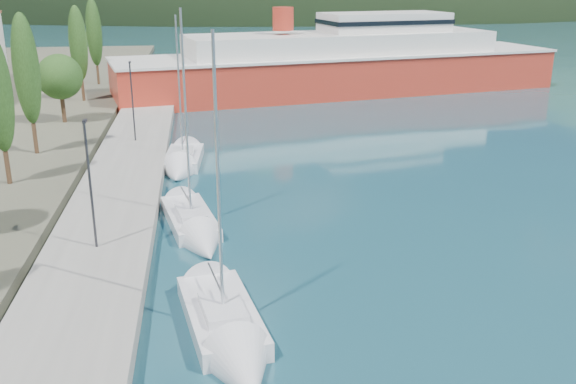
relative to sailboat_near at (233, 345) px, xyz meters
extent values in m
plane|color=#1C4B58|center=(3.04, 113.55, -0.33)|extent=(1400.00, 1400.00, 0.00)
cube|color=gray|center=(-5.96, 19.55, 0.07)|extent=(5.00, 88.00, 0.80)
cylinder|color=#47301E|center=(-12.79, 19.79, 1.39)|extent=(0.30, 0.30, 2.05)
cylinder|color=#47301E|center=(-12.79, 27.07, 1.47)|extent=(0.30, 0.30, 2.19)
ellipsoid|color=#294D1B|center=(-12.79, 27.07, 6.44)|extent=(1.80, 1.80, 7.76)
cylinder|color=#47301E|center=(-12.79, 37.63, 1.59)|extent=(0.36, 0.36, 2.44)
sphere|color=#294D1B|center=(-12.79, 37.63, 4.37)|extent=(3.90, 3.90, 3.90)
cylinder|color=#47301E|center=(-12.79, 48.02, 1.42)|extent=(0.30, 0.30, 2.10)
ellipsoid|color=#294D1B|center=(-12.79, 48.02, 6.19)|extent=(1.80, 1.80, 7.44)
cylinder|color=#47301E|center=(-12.79, 58.89, 1.46)|extent=(0.30, 0.30, 2.17)
ellipsoid|color=#294D1B|center=(-12.79, 58.89, 6.38)|extent=(1.80, 1.80, 7.69)
cylinder|color=#2D2D33|center=(-5.96, 8.69, 3.47)|extent=(0.12, 0.12, 6.00)
cube|color=#2D2D33|center=(-5.96, 8.94, 6.47)|extent=(0.15, 0.50, 0.12)
cylinder|color=#2D2D33|center=(-5.96, 29.58, 3.47)|extent=(0.12, 0.12, 6.00)
cube|color=#2D2D33|center=(-5.96, 29.83, 6.47)|extent=(0.15, 0.50, 0.12)
cube|color=silver|center=(-0.34, 2.06, -0.05)|extent=(3.53, 6.56, 1.00)
cube|color=silver|center=(-0.27, 1.65, 0.61)|extent=(1.92, 2.71, 0.39)
cylinder|color=silver|center=(-0.27, 1.65, 5.71)|extent=(0.12, 0.12, 10.52)
cone|color=silver|center=(0.31, -1.87, -0.05)|extent=(2.99, 3.28, 2.55)
cube|color=silver|center=(-1.65, 13.09, -0.08)|extent=(3.41, 6.58, 0.88)
cube|color=silver|center=(-1.57, 12.68, 0.51)|extent=(1.81, 2.72, 0.34)
cylinder|color=silver|center=(-1.57, 12.68, 5.76)|extent=(0.12, 0.12, 10.81)
cone|color=silver|center=(-0.88, 9.16, -0.08)|extent=(2.78, 3.30, 2.26)
cube|color=silver|center=(-2.19, 25.35, -0.06)|extent=(2.98, 5.88, 0.97)
cube|color=silver|center=(-2.22, 24.98, 0.59)|extent=(1.69, 2.40, 0.38)
cylinder|color=silver|center=(-2.22, 24.98, 5.30)|extent=(0.12, 0.12, 9.74)
cone|color=silver|center=(-2.51, 21.73, -0.06)|extent=(2.71, 2.86, 2.49)
cube|color=red|center=(15.48, 53.15, 1.62)|extent=(52.56, 21.00, 4.97)
cube|color=silver|center=(15.48, 53.15, 4.11)|extent=(52.98, 21.38, 0.27)
cube|color=silver|center=(15.48, 53.15, 5.17)|extent=(36.57, 15.95, 2.66)
cube|color=silver|center=(20.69, 54.25, 7.57)|extent=(15.46, 9.42, 2.13)
cylinder|color=red|center=(8.53, 51.69, 8.19)|extent=(2.31, 2.31, 2.48)
camera|label=1|loc=(-0.75, -20.21, 12.63)|focal=40.00mm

